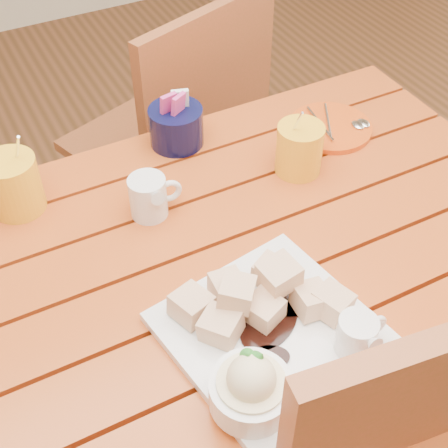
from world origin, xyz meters
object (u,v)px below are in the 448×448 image
dessert_plate (269,338)px  orange_saucer (331,127)px  table (222,313)px  chair_far (181,137)px  coffee_mug_right (300,148)px  coffee_mug_left (12,184)px

dessert_plate → orange_saucer: bearing=46.1°
table → chair_far: bearing=71.6°
orange_saucer → chair_far: (-0.15, 0.43, -0.26)m
table → orange_saucer: bearing=32.3°
coffee_mug_right → chair_far: bearing=69.0°
coffee_mug_right → orange_saucer: coffee_mug_right is taller
coffee_mug_left → coffee_mug_right: coffee_mug_left is taller
coffee_mug_right → chair_far: (-0.02, 0.51, -0.30)m
dessert_plate → chair_far: size_ratio=0.35×
dessert_plate → coffee_mug_right: bearing=51.6°
coffee_mug_right → orange_saucer: bearing=6.9°
table → orange_saucer: 0.45m
coffee_mug_right → chair_far: size_ratio=0.16×
orange_saucer → chair_far: 0.52m
dessert_plate → orange_saucer: 0.55m
table → dessert_plate: size_ratio=3.81×
dessert_plate → table: bearing=85.8°
chair_far → table: bearing=52.1°
orange_saucer → coffee_mug_left: bearing=174.1°
dessert_plate → chair_far: (0.23, 0.83, -0.28)m
table → coffee_mug_left: (-0.25, 0.30, 0.16)m
coffee_mug_left → chair_far: size_ratio=0.17×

